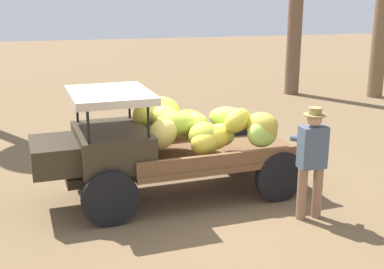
{
  "coord_description": "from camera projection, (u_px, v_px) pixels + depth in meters",
  "views": [
    {
      "loc": [
        2.0,
        7.62,
        3.35
      ],
      "look_at": [
        -0.01,
        -0.25,
        1.05
      ],
      "focal_mm": 47.22,
      "sensor_mm": 36.0,
      "label": 1
    }
  ],
  "objects": [
    {
      "name": "farmer",
      "position": [
        312.0,
        156.0,
        7.51
      ],
      "size": [
        0.53,
        0.46,
        1.73
      ],
      "rotation": [
        0.0,
        0.0,
        -1.55
      ],
      "color": "#926950",
      "rests_on": "ground"
    },
    {
      "name": "ground_plane",
      "position": [
        195.0,
        198.0,
        8.49
      ],
      "size": [
        60.0,
        60.0,
        0.0
      ],
      "primitive_type": "plane",
      "color": "brown"
    },
    {
      "name": "truck",
      "position": [
        165.0,
        142.0,
        8.29
      ],
      "size": [
        4.55,
        2.05,
        1.87
      ],
      "rotation": [
        0.0,
        0.0,
        0.09
      ],
      "color": "#362C1E",
      "rests_on": "ground"
    }
  ]
}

